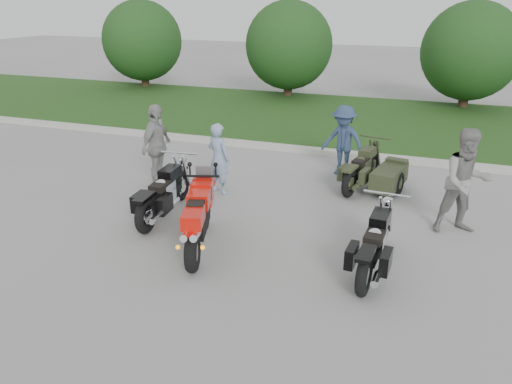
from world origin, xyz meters
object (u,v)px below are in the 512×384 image
(cruiser_right, at_px, (374,247))
(person_denim, at_px, (343,141))
(cruiser_sidecar, at_px, (377,174))
(person_stripe, at_px, (219,159))
(person_back, at_px, (157,146))
(cruiser_left, at_px, (163,195))
(sportbike_red, at_px, (198,217))
(person_grey, at_px, (466,182))

(cruiser_right, distance_m, person_denim, 4.72)
(cruiser_sidecar, height_order, person_stripe, person_stripe)
(cruiser_sidecar, xyz_separation_m, person_back, (-4.74, -1.38, 0.55))
(cruiser_left, height_order, person_back, person_back)
(person_stripe, bearing_deg, sportbike_red, 125.44)
(cruiser_right, xyz_separation_m, person_stripe, (-3.69, 2.35, 0.35))
(cruiser_left, bearing_deg, person_back, 118.12)
(cruiser_right, distance_m, person_back, 5.65)
(cruiser_left, relative_size, person_stripe, 1.48)
(cruiser_right, relative_size, cruiser_sidecar, 1.04)
(person_stripe, relative_size, person_back, 0.83)
(sportbike_red, distance_m, person_stripe, 2.73)
(cruiser_left, bearing_deg, person_grey, 8.42)
(sportbike_red, relative_size, cruiser_left, 0.91)
(sportbike_red, relative_size, person_denim, 1.25)
(person_back, bearing_deg, sportbike_red, -138.61)
(cruiser_right, xyz_separation_m, cruiser_sidecar, (-0.41, 3.64, -0.05))
(person_stripe, xyz_separation_m, person_denim, (2.32, 2.15, 0.06))
(cruiser_left, distance_m, person_grey, 5.65)
(person_grey, bearing_deg, sportbike_red, -174.06)
(person_grey, xyz_separation_m, person_denim, (-2.67, 2.45, -0.13))
(sportbike_red, xyz_separation_m, person_grey, (4.22, 2.30, 0.37))
(cruiser_sidecar, bearing_deg, person_back, -152.63)
(cruiser_sidecar, height_order, person_back, person_back)
(person_stripe, bearing_deg, person_back, 22.41)
(person_denim, bearing_deg, cruiser_left, -111.07)
(cruiser_left, bearing_deg, cruiser_sidecar, 32.65)
(cruiser_sidecar, bearing_deg, cruiser_right, -72.33)
(person_back, bearing_deg, person_grey, -92.24)
(cruiser_sidecar, bearing_deg, person_grey, -31.64)
(sportbike_red, xyz_separation_m, person_stripe, (-0.77, 2.61, 0.18))
(cruiser_left, xyz_separation_m, cruiser_right, (4.17, -0.75, -0.02))
(person_denim, distance_m, person_back, 4.40)
(sportbike_red, distance_m, person_denim, 5.01)
(sportbike_red, xyz_separation_m, cruiser_right, (2.91, 0.26, -0.17))
(cruiser_left, height_order, person_denim, person_denim)
(sportbike_red, height_order, cruiser_left, sportbike_red)
(person_denim, bearing_deg, sportbike_red, -92.25)
(sportbike_red, bearing_deg, cruiser_right, -13.09)
(cruiser_left, relative_size, person_grey, 1.19)
(person_stripe, bearing_deg, person_denim, -118.36)
(cruiser_sidecar, distance_m, person_stripe, 3.54)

